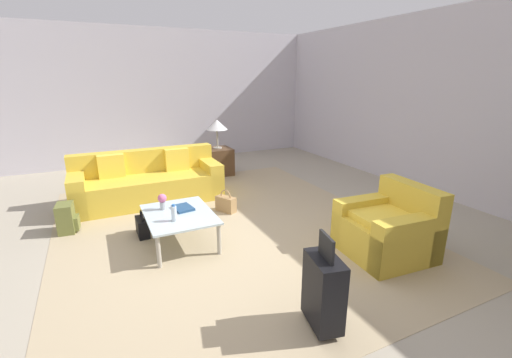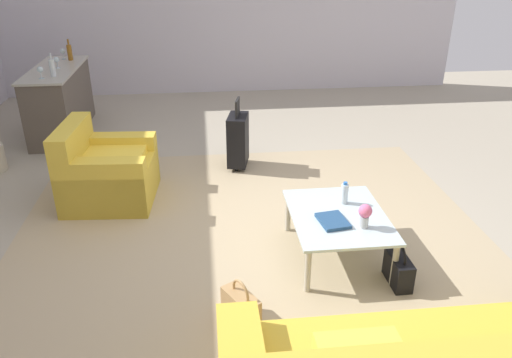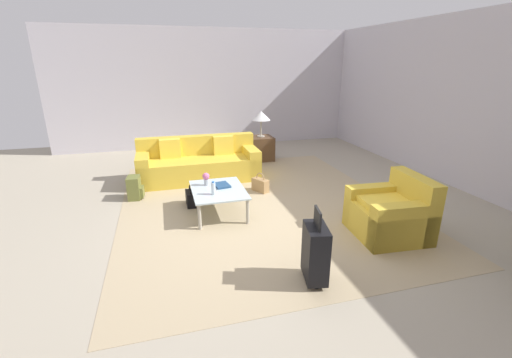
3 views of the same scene
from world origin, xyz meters
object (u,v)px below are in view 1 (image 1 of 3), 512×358
object	(u,v)px
flower_vase	(162,200)
handbag_black	(143,226)
handbag_tan	(226,204)
couch	(148,184)
suitcase_black	(324,290)
side_table	(218,161)
backpack_olive	(67,218)
table_lamp	(217,125)
water_bottle	(174,213)
coffee_table	(179,217)
coffee_table_book	(183,208)
armchair	(390,230)

from	to	relation	value
flower_vase	handbag_black	xyz separation A→B (m)	(-0.22, -0.24, -0.40)
handbag_tan	handbag_black	bearing A→B (deg)	-76.50
couch	flower_vase	bearing A→B (deg)	-1.83
suitcase_black	handbag_black	distance (m)	2.68
side_table	backpack_olive	bearing A→B (deg)	-57.15
handbag_black	backpack_olive	bearing A→B (deg)	-121.97
table_lamp	suitcase_black	size ratio (longest dim) A/B	0.71
couch	flower_vase	world-z (taller)	couch
flower_vase	backpack_olive	bearing A→B (deg)	-124.36
water_bottle	flower_vase	distance (m)	0.42
handbag_black	coffee_table	bearing A→B (deg)	41.87
table_lamp	handbag_black	world-z (taller)	table_lamp
water_bottle	backpack_olive	bearing A→B (deg)	-135.22
coffee_table	coffee_table_book	bearing A→B (deg)	146.31
table_lamp	handbag_tan	bearing A→B (deg)	-16.50
handbag_black	table_lamp	bearing A→B (deg)	141.24
armchair	flower_vase	world-z (taller)	armchair
suitcase_black	flower_vase	bearing A→B (deg)	-159.05
couch	side_table	size ratio (longest dim) A/B	4.16
handbag_black	suitcase_black	bearing A→B (deg)	24.16
side_table	couch	bearing A→B (deg)	-57.71
flower_vase	table_lamp	bearing A→B (deg)	147.40
suitcase_black	backpack_olive	size ratio (longest dim) A/B	2.12
coffee_table_book	flower_vase	xyz separation A→B (m)	(-0.10, -0.23, 0.11)
flower_vase	table_lamp	size ratio (longest dim) A/B	0.34
coffee_table	backpack_olive	distance (m)	1.64
coffee_table	table_lamp	distance (m)	3.25
coffee_table_book	water_bottle	bearing A→B (deg)	-38.07
coffee_table	suitcase_black	bearing A→B (deg)	19.29
side_table	handbag_black	distance (m)	3.03
suitcase_black	handbag_black	xyz separation A→B (m)	(-2.44, -1.09, -0.23)
handbag_tan	side_table	bearing A→B (deg)	163.50
side_table	table_lamp	distance (m)	0.77
couch	handbag_tan	size ratio (longest dim) A/B	6.56
coffee_table_book	suitcase_black	distance (m)	2.21
side_table	suitcase_black	bearing A→B (deg)	-9.46
coffee_table	coffee_table_book	world-z (taller)	coffee_table_book
couch	table_lamp	distance (m)	2.04
side_table	suitcase_black	distance (m)	4.87
water_bottle	suitcase_black	world-z (taller)	suitcase_black
flower_vase	side_table	world-z (taller)	flower_vase
armchair	backpack_olive	size ratio (longest dim) A/B	2.41
suitcase_black	backpack_olive	world-z (taller)	suitcase_black
armchair	coffee_table_book	xyz separation A→B (m)	(-1.42, -2.09, 0.13)
couch	backpack_olive	bearing A→B (deg)	-56.41
table_lamp	backpack_olive	size ratio (longest dim) A/B	1.50
flower_vase	water_bottle	bearing A→B (deg)	6.79
handbag_tan	backpack_olive	size ratio (longest dim) A/B	0.89
armchair	flower_vase	distance (m)	2.78
side_table	handbag_tan	distance (m)	2.14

